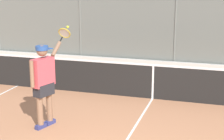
# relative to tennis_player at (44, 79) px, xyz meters

# --- Properties ---
(fence_backdrop) EXTENTS (18.27, 1.37, 3.29)m
(fence_backdrop) POSITION_rel_tennis_player_xyz_m (-1.89, -7.46, 0.56)
(fence_backdrop) COLOR slate
(fence_backdrop) RESTS_ON ground
(tennis_net) EXTENTS (10.77, 0.09, 1.07)m
(tennis_net) POSITION_rel_tennis_player_xyz_m (-1.89, -2.55, -0.58)
(tennis_net) COLOR #2D2D2D
(tennis_net) RESTS_ON ground
(tennis_player) EXTENTS (0.43, 1.46, 2.09)m
(tennis_player) POSITION_rel_tennis_player_xyz_m (0.00, 0.00, 0.00)
(tennis_player) COLOR navy
(tennis_player) RESTS_ON ground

